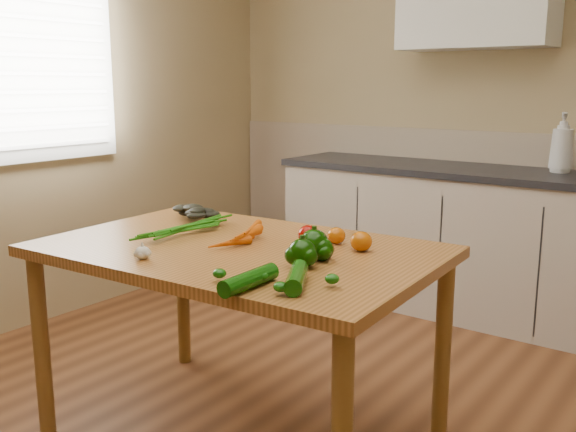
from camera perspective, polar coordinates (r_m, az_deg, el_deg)
The scene contains 16 objects.
room at distance 2.19m, azimuth -1.73°, elevation 7.80°, with size 4.04×5.04×2.64m.
counter_run at distance 4.02m, azimuth 18.88°, elevation -2.46°, with size 2.84×0.64×1.14m.
window_blinds at distance 3.95m, azimuth -21.26°, elevation 13.16°, with size 0.08×0.98×1.18m, color silver, non-canonical shape.
table at distance 2.47m, azimuth -4.39°, elevation -4.64°, with size 1.53×1.03×0.79m.
soap_bottle_a at distance 3.95m, azimuth 23.20°, elevation 6.03°, with size 0.13×0.13×0.34m, color silver.
carrot_bunch at distance 2.52m, azimuth -5.67°, elevation -1.34°, with size 0.27×0.21×0.07m, color #CC5004, non-canonical shape.
leafy_greens at distance 2.92m, azimuth -8.63°, elevation 0.67°, with size 0.21×0.19×0.11m, color black, non-canonical shape.
garlic_bulb at distance 2.30m, azimuth -12.80°, elevation -3.21°, with size 0.05×0.05×0.05m, color beige.
pepper_a at distance 2.24m, azimuth 2.34°, elevation -2.56°, with size 0.11×0.11×0.11m, color #0B3202.
pepper_b at distance 2.23m, azimuth 3.08°, elevation -2.98°, with size 0.08×0.08×0.08m, color #0B3202.
pepper_c at distance 2.14m, azimuth 1.27°, elevation -3.34°, with size 0.10×0.10×0.10m, color #0B3202.
tomato_a at distance 2.45m, azimuth 1.84°, elevation -1.68°, with size 0.08×0.08×0.08m, color #8D0802.
tomato_b at distance 2.47m, azimuth 4.32°, elevation -1.74°, with size 0.07×0.07×0.06m, color #B85204.
tomato_c at distance 2.36m, azimuth 6.52°, elevation -2.25°, with size 0.08×0.08×0.07m, color #B85204.
zucchini_a at distance 1.95m, azimuth 0.76°, elevation -5.50°, with size 0.06×0.06×0.22m, color #0B4006.
zucchini_b at distance 1.93m, azimuth -3.49°, elevation -5.69°, with size 0.05×0.05×0.23m, color #0B4006.
Camera 1 is at (1.35, -1.55, 1.40)m, focal length 40.00 mm.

